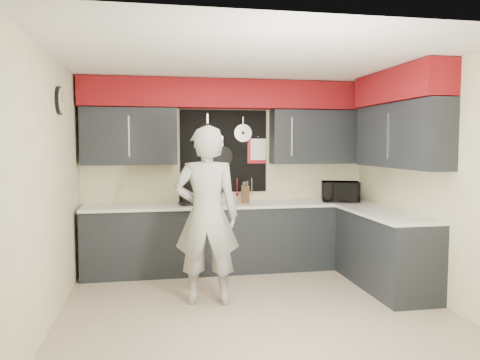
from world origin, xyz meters
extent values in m
plane|color=tan|center=(0.00, 0.00, 0.00)|extent=(4.00, 4.00, 0.00)
cube|color=#FAF0C1|center=(0.00, 1.75, 1.30)|extent=(4.00, 0.01, 2.60)
cube|color=black|center=(-1.33, 1.59, 1.83)|extent=(1.24, 0.32, 0.75)
cube|color=black|center=(1.28, 1.59, 1.83)|extent=(1.34, 0.32, 0.75)
cube|color=maroon|center=(0.00, 1.57, 2.40)|extent=(3.94, 0.36, 0.38)
cube|color=black|center=(-0.05, 1.74, 1.62)|extent=(1.22, 0.03, 1.15)
cylinder|color=black|center=(-0.28, 1.70, 1.88)|extent=(0.26, 0.04, 0.26)
cylinder|color=black|center=(-0.08, 1.70, 1.55)|extent=(0.30, 0.04, 0.30)
cylinder|color=black|center=(-0.34, 1.70, 1.24)|extent=(0.27, 0.04, 0.27)
cylinder|color=silver|center=(0.22, 1.70, 1.88)|extent=(0.25, 0.02, 0.25)
cube|color=red|center=(0.42, 1.72, 1.62)|extent=(0.26, 0.01, 0.34)
cube|color=white|center=(0.44, 1.70, 1.65)|extent=(0.22, 0.01, 0.30)
cylinder|color=silver|center=(-0.50, 1.71, 1.13)|extent=(0.01, 0.01, 0.20)
cylinder|color=silver|center=(-0.29, 1.71, 1.13)|extent=(0.01, 0.01, 0.20)
cylinder|color=silver|center=(-0.08, 1.71, 1.13)|extent=(0.01, 0.01, 0.20)
cylinder|color=silver|center=(0.14, 1.71, 1.13)|extent=(0.01, 0.01, 0.20)
cylinder|color=silver|center=(0.35, 1.71, 1.13)|extent=(0.01, 0.01, 0.20)
cube|color=#FAF0C1|center=(2.00, 0.00, 1.30)|extent=(0.01, 3.50, 2.60)
cube|color=black|center=(1.84, 0.30, 1.83)|extent=(0.32, 1.70, 0.75)
cube|color=maroon|center=(1.82, 0.30, 2.40)|extent=(0.36, 1.70, 0.38)
cube|color=#FAF0C1|center=(-2.00, 0.00, 1.30)|extent=(0.01, 3.50, 2.60)
cylinder|color=black|center=(-1.98, 0.40, 2.18)|extent=(0.04, 0.30, 0.30)
cylinder|color=white|center=(-1.96, 0.40, 2.18)|extent=(0.01, 0.26, 0.26)
cube|color=black|center=(0.00, 1.45, 0.44)|extent=(3.90, 0.60, 0.88)
cube|color=silver|center=(0.00, 1.44, 0.90)|extent=(3.90, 0.63, 0.04)
cube|color=black|center=(1.70, 0.35, 0.44)|extent=(0.60, 1.60, 0.88)
cube|color=silver|center=(1.69, 0.35, 0.90)|extent=(0.63, 1.60, 0.04)
cube|color=black|center=(0.00, 1.19, 0.05)|extent=(3.90, 0.06, 0.10)
imported|color=black|center=(1.55, 1.39, 1.06)|extent=(0.58, 0.47, 0.28)
cube|color=#391E12|center=(0.21, 1.47, 1.04)|extent=(0.12, 0.12, 0.24)
cylinder|color=white|center=(-0.21, 1.51, 1.00)|extent=(0.12, 0.12, 0.16)
cube|color=black|center=(-0.60, 1.38, 0.94)|extent=(0.21, 0.25, 0.03)
cube|color=black|center=(-0.60, 1.47, 1.09)|extent=(0.19, 0.08, 0.31)
cube|color=black|center=(-0.60, 1.38, 1.23)|extent=(0.21, 0.25, 0.06)
cylinder|color=black|center=(-0.60, 1.36, 1.02)|extent=(0.11, 0.11, 0.14)
imported|color=#9C9C9A|center=(-0.47, 0.18, 0.96)|extent=(0.77, 0.57, 1.92)
camera|label=1|loc=(-1.02, -4.78, 1.74)|focal=35.00mm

